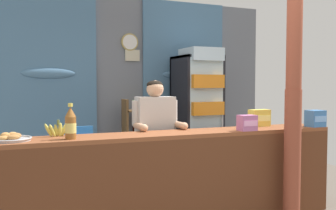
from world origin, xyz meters
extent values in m
plane|color=#665B51|center=(0.00, 1.11, 0.00)|extent=(7.24, 7.24, 0.00)
cube|color=slate|center=(0.00, 2.84, 1.41)|extent=(5.09, 0.12, 2.83)
cube|color=teal|center=(-1.14, 2.75, 1.71)|extent=(1.41, 0.04, 2.22)
ellipsoid|color=teal|center=(-1.14, 2.73, 1.60)|extent=(0.78, 0.10, 0.16)
cube|color=teal|center=(1.07, 2.75, 1.71)|extent=(1.47, 0.04, 2.22)
ellipsoid|color=teal|center=(1.07, 2.73, 1.60)|extent=(0.81, 0.10, 0.16)
cylinder|color=tan|center=(0.11, 2.76, 2.12)|extent=(0.28, 0.03, 0.28)
cylinder|color=white|center=(0.11, 2.75, 2.12)|extent=(0.24, 0.01, 0.24)
cube|color=beige|center=(0.15, 2.76, 1.91)|extent=(0.24, 0.02, 0.18)
cube|color=brown|center=(-0.08, 0.36, 0.94)|extent=(3.44, 0.46, 0.04)
cube|color=brown|center=(-0.08, 0.15, 0.46)|extent=(3.44, 0.04, 0.92)
cube|color=brown|center=(-1.76, 0.36, 0.46)|extent=(0.08, 0.41, 0.92)
cube|color=brown|center=(1.60, 0.36, 0.46)|extent=(0.08, 0.41, 0.92)
cylinder|color=brown|center=(1.01, -0.03, 0.69)|extent=(0.17, 0.17, 1.39)
cylinder|color=brown|center=(1.01, -0.03, 2.08)|extent=(0.16, 0.16, 1.39)
ellipsoid|color=brown|center=(1.08, -0.03, 1.02)|extent=(0.06, 0.05, 0.08)
cube|color=black|center=(1.07, 2.59, 0.94)|extent=(0.65, 0.04, 1.89)
cube|color=black|center=(0.76, 2.28, 0.94)|extent=(0.04, 0.67, 1.89)
cube|color=black|center=(1.37, 2.28, 0.94)|extent=(0.04, 0.67, 1.89)
cube|color=black|center=(1.07, 2.28, 1.87)|extent=(0.65, 0.67, 0.04)
cube|color=black|center=(1.07, 2.28, 0.04)|extent=(0.65, 0.67, 0.08)
cube|color=silver|center=(1.07, 1.95, 0.99)|extent=(0.59, 0.02, 1.73)
cylinder|color=#B7B7BC|center=(1.33, 1.92, 0.94)|extent=(0.02, 0.02, 0.40)
cube|color=silver|center=(1.07, 2.28, 0.56)|extent=(0.57, 0.59, 0.02)
cube|color=black|center=(1.07, 2.14, 0.67)|extent=(0.53, 0.55, 0.20)
cube|color=silver|center=(1.07, 2.28, 0.97)|extent=(0.57, 0.59, 0.02)
cube|color=orange|center=(1.07, 2.14, 1.08)|extent=(0.53, 0.55, 0.20)
cube|color=silver|center=(1.07, 2.28, 1.38)|extent=(0.57, 0.59, 0.02)
cube|color=orange|center=(1.07, 2.14, 1.49)|extent=(0.53, 0.55, 0.20)
cube|color=silver|center=(1.07, 2.28, 1.79)|extent=(0.57, 0.59, 0.02)
cube|color=silver|center=(1.07, 2.14, 1.90)|extent=(0.53, 0.55, 0.20)
cube|color=brown|center=(-0.05, 2.50, 0.61)|extent=(0.04, 0.28, 1.21)
cube|color=brown|center=(0.39, 2.50, 0.61)|extent=(0.04, 0.28, 1.21)
cube|color=brown|center=(0.17, 2.50, 1.03)|extent=(0.44, 0.28, 0.02)
cylinder|color=#75C64C|center=(0.10, 2.50, 1.12)|extent=(0.06, 0.06, 0.15)
cylinder|color=silver|center=(0.23, 2.50, 1.10)|extent=(0.06, 0.06, 0.10)
cube|color=brown|center=(0.17, 2.50, 0.67)|extent=(0.44, 0.28, 0.02)
cylinder|color=black|center=(0.10, 2.50, 0.73)|extent=(0.07, 0.07, 0.11)
cylinder|color=orange|center=(0.23, 2.50, 0.74)|extent=(0.06, 0.06, 0.11)
cube|color=brown|center=(0.17, 2.50, 0.30)|extent=(0.44, 0.28, 0.02)
cylinder|color=#75C64C|center=(0.10, 2.50, 0.38)|extent=(0.05, 0.05, 0.12)
cylinder|color=#75C64C|center=(0.23, 2.50, 0.39)|extent=(0.06, 0.06, 0.15)
cube|color=#3884D6|center=(-0.83, 1.96, 0.44)|extent=(0.45, 0.45, 0.04)
cube|color=#3884D6|center=(-0.83, 2.16, 0.66)|extent=(0.42, 0.05, 0.40)
cylinder|color=#3884D6|center=(-1.01, 1.77, 0.22)|extent=(0.04, 0.04, 0.44)
cylinder|color=#3884D6|center=(-0.63, 1.78, 0.22)|extent=(0.04, 0.04, 0.44)
cylinder|color=#3884D6|center=(-1.02, 2.15, 0.22)|extent=(0.04, 0.04, 0.44)
cylinder|color=#3884D6|center=(-0.64, 2.16, 0.22)|extent=(0.04, 0.04, 0.44)
cube|color=#3884D6|center=(-1.03, 1.96, 0.56)|extent=(0.05, 0.40, 0.03)
cube|color=#3884D6|center=(-0.63, 1.97, 0.56)|extent=(0.05, 0.40, 0.03)
cylinder|color=#28282D|center=(-0.30, 0.79, 0.40)|extent=(0.11, 0.11, 0.79)
cylinder|color=#28282D|center=(-0.12, 0.79, 0.40)|extent=(0.11, 0.11, 0.79)
cube|color=#BCB7B2|center=(-0.21, 0.79, 1.05)|extent=(0.42, 0.20, 0.51)
sphere|color=tan|center=(-0.21, 0.79, 1.39)|extent=(0.19, 0.19, 0.19)
ellipsoid|color=black|center=(-0.21, 0.80, 1.43)|extent=(0.18, 0.18, 0.10)
cylinder|color=#BCB7B2|center=(-0.44, 0.79, 1.13)|extent=(0.08, 0.08, 0.27)
cylinder|color=tan|center=(-0.44, 0.64, 1.00)|extent=(0.07, 0.26, 0.07)
sphere|color=tan|center=(-0.44, 0.51, 1.00)|extent=(0.08, 0.08, 0.08)
cylinder|color=#BCB7B2|center=(0.02, 0.79, 1.13)|extent=(0.08, 0.08, 0.27)
cylinder|color=tan|center=(0.02, 0.64, 1.00)|extent=(0.07, 0.26, 0.07)
sphere|color=tan|center=(0.02, 0.51, 1.00)|extent=(0.08, 0.08, 0.08)
cylinder|color=brown|center=(-1.21, 0.27, 1.05)|extent=(0.10, 0.10, 0.20)
cone|color=brown|center=(-1.21, 0.27, 1.20)|extent=(0.10, 0.10, 0.09)
cylinder|color=#E5CC4C|center=(-1.21, 0.27, 1.26)|extent=(0.04, 0.04, 0.03)
cylinder|color=#E5D166|center=(-1.21, 0.27, 1.05)|extent=(0.10, 0.10, 0.09)
cylinder|color=silver|center=(1.46, 0.42, 1.03)|extent=(0.07, 0.07, 0.16)
cone|color=silver|center=(1.46, 0.42, 1.15)|extent=(0.07, 0.07, 0.07)
cylinder|color=blue|center=(1.46, 0.42, 1.19)|extent=(0.03, 0.03, 0.03)
cylinder|color=blue|center=(1.46, 0.42, 1.03)|extent=(0.07, 0.07, 0.07)
cube|color=#EAD14C|center=(0.97, 0.50, 1.05)|extent=(0.24, 0.12, 0.19)
cube|color=#FFFF8C|center=(0.97, 0.43, 1.05)|extent=(0.21, 0.00, 0.07)
cube|color=#B76699|center=(0.59, 0.19, 1.04)|extent=(0.18, 0.13, 0.16)
cube|color=#F7A5D8|center=(0.59, 0.13, 1.04)|extent=(0.16, 0.00, 0.06)
cube|color=#3D75B7|center=(1.53, 0.21, 1.05)|extent=(0.18, 0.16, 0.19)
cube|color=#7CB5F7|center=(1.53, 0.13, 1.05)|extent=(0.16, 0.00, 0.07)
cylinder|color=#BCBCC1|center=(-1.70, 0.36, 0.96)|extent=(0.33, 0.33, 0.02)
torus|color=#BCBCC1|center=(-1.70, 0.36, 0.98)|extent=(0.35, 0.35, 0.02)
ellipsoid|color=#B2753D|center=(-1.66, 0.36, 1.00)|extent=(0.09, 0.07, 0.05)
ellipsoid|color=#C68947|center=(-1.68, 0.46, 1.00)|extent=(0.08, 0.09, 0.05)
ellipsoid|color=#C68947|center=(-1.74, 0.40, 1.00)|extent=(0.08, 0.07, 0.06)
ellipsoid|color=#C68947|center=(-1.75, 0.31, 0.99)|extent=(0.09, 0.08, 0.04)
ellipsoid|color=#B2753D|center=(-1.68, 0.29, 0.99)|extent=(0.10, 0.08, 0.05)
ellipsoid|color=#CCC14C|center=(-1.37, 0.50, 1.02)|extent=(0.09, 0.04, 0.14)
ellipsoid|color=#CCC14C|center=(-1.34, 0.49, 1.01)|extent=(0.08, 0.05, 0.13)
ellipsoid|color=#CCC14C|center=(-1.30, 0.50, 1.01)|extent=(0.06, 0.04, 0.13)
ellipsoid|color=#CCC14C|center=(-1.27, 0.50, 1.02)|extent=(0.05, 0.03, 0.14)
ellipsoid|color=#CCC14C|center=(-1.23, 0.50, 1.01)|extent=(0.08, 0.04, 0.13)
ellipsoid|color=#CCC14C|center=(-1.20, 0.49, 1.00)|extent=(0.08, 0.04, 0.12)
cylinder|color=olive|center=(-1.29, 0.49, 1.09)|extent=(0.02, 0.02, 0.05)
camera|label=1|loc=(-1.71, -3.16, 1.44)|focal=40.91mm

